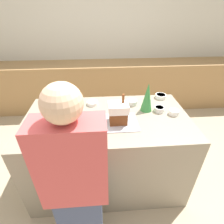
{
  "coord_description": "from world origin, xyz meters",
  "views": [
    {
      "loc": [
        -0.06,
        -1.5,
        1.95
      ],
      "look_at": [
        0.05,
        0.0,
        1.01
      ],
      "focal_mm": 28.0,
      "sensor_mm": 36.0,
      "label": 1
    }
  ],
  "objects_px": {
    "candy_bowl_front_corner": "(132,102)",
    "baking_tray": "(118,122)",
    "decorative_tree": "(147,97)",
    "person": "(77,189)",
    "candy_bowl_behind_tray": "(93,103)",
    "candy_bowl_near_tray_left": "(62,104)",
    "candy_bowl_center_rear": "(161,96)",
    "candy_bowl_far_left": "(174,112)",
    "candy_bowl_near_tray_right": "(159,109)",
    "gingerbread_house": "(118,113)",
    "candy_bowl_beside_tree": "(72,111)"
  },
  "relations": [
    {
      "from": "decorative_tree",
      "to": "candy_bowl_behind_tray",
      "type": "height_order",
      "value": "decorative_tree"
    },
    {
      "from": "decorative_tree",
      "to": "candy_bowl_center_rear",
      "type": "distance_m",
      "value": 0.39
    },
    {
      "from": "candy_bowl_behind_tray",
      "to": "candy_bowl_front_corner",
      "type": "bearing_deg",
      "value": -3.75
    },
    {
      "from": "candy_bowl_center_rear",
      "to": "candy_bowl_far_left",
      "type": "bearing_deg",
      "value": -86.5
    },
    {
      "from": "gingerbread_house",
      "to": "decorative_tree",
      "type": "relative_size",
      "value": 0.9
    },
    {
      "from": "baking_tray",
      "to": "candy_bowl_front_corner",
      "type": "height_order",
      "value": "candy_bowl_front_corner"
    },
    {
      "from": "candy_bowl_near_tray_right",
      "to": "candy_bowl_far_left",
      "type": "bearing_deg",
      "value": -27.41
    },
    {
      "from": "candy_bowl_far_left",
      "to": "candy_bowl_beside_tree",
      "type": "relative_size",
      "value": 0.88
    },
    {
      "from": "baking_tray",
      "to": "candy_bowl_near_tray_left",
      "type": "height_order",
      "value": "candy_bowl_near_tray_left"
    },
    {
      "from": "decorative_tree",
      "to": "person",
      "type": "height_order",
      "value": "person"
    },
    {
      "from": "decorative_tree",
      "to": "candy_bowl_far_left",
      "type": "distance_m",
      "value": 0.32
    },
    {
      "from": "candy_bowl_front_corner",
      "to": "candy_bowl_near_tray_right",
      "type": "bearing_deg",
      "value": -33.39
    },
    {
      "from": "candy_bowl_far_left",
      "to": "baking_tray",
      "type": "bearing_deg",
      "value": -170.01
    },
    {
      "from": "candy_bowl_behind_tray",
      "to": "candy_bowl_beside_tree",
      "type": "distance_m",
      "value": 0.28
    },
    {
      "from": "decorative_tree",
      "to": "candy_bowl_beside_tree",
      "type": "bearing_deg",
      "value": -179.31
    },
    {
      "from": "decorative_tree",
      "to": "person",
      "type": "xyz_separation_m",
      "value": [
        -0.68,
        -0.85,
        -0.26
      ]
    },
    {
      "from": "decorative_tree",
      "to": "candy_bowl_front_corner",
      "type": "relative_size",
      "value": 2.69
    },
    {
      "from": "candy_bowl_far_left",
      "to": "person",
      "type": "xyz_separation_m",
      "value": [
        -0.96,
        -0.74,
        -0.13
      ]
    },
    {
      "from": "candy_bowl_front_corner",
      "to": "candy_bowl_center_rear",
      "type": "bearing_deg",
      "value": 18.74
    },
    {
      "from": "gingerbread_house",
      "to": "candy_bowl_near_tray_left",
      "type": "relative_size",
      "value": 2.65
    },
    {
      "from": "gingerbread_house",
      "to": "candy_bowl_behind_tray",
      "type": "relative_size",
      "value": 2.3
    },
    {
      "from": "candy_bowl_behind_tray",
      "to": "person",
      "type": "bearing_deg",
      "value": -95.4
    },
    {
      "from": "candy_bowl_near_tray_left",
      "to": "candy_bowl_beside_tree",
      "type": "relative_size",
      "value": 0.93
    },
    {
      "from": "candy_bowl_far_left",
      "to": "person",
      "type": "height_order",
      "value": "person"
    },
    {
      "from": "gingerbread_house",
      "to": "person",
      "type": "xyz_separation_m",
      "value": [
        -0.35,
        -0.63,
        -0.21
      ]
    },
    {
      "from": "decorative_tree",
      "to": "candy_bowl_front_corner",
      "type": "height_order",
      "value": "decorative_tree"
    },
    {
      "from": "gingerbread_house",
      "to": "candy_bowl_center_rear",
      "type": "distance_m",
      "value": 0.76
    },
    {
      "from": "gingerbread_house",
      "to": "candy_bowl_far_left",
      "type": "bearing_deg",
      "value": 9.98
    },
    {
      "from": "candy_bowl_near_tray_left",
      "to": "person",
      "type": "xyz_separation_m",
      "value": [
        0.25,
        -1.0,
        -0.12
      ]
    },
    {
      "from": "candy_bowl_near_tray_right",
      "to": "candy_bowl_center_rear",
      "type": "distance_m",
      "value": 0.33
    },
    {
      "from": "candy_bowl_front_corner",
      "to": "candy_bowl_behind_tray",
      "type": "relative_size",
      "value": 0.95
    },
    {
      "from": "candy_bowl_front_corner",
      "to": "candy_bowl_behind_tray",
      "type": "distance_m",
      "value": 0.46
    },
    {
      "from": "baking_tray",
      "to": "candy_bowl_behind_tray",
      "type": "height_order",
      "value": "candy_bowl_behind_tray"
    },
    {
      "from": "candy_bowl_front_corner",
      "to": "candy_bowl_near_tray_right",
      "type": "height_order",
      "value": "candy_bowl_front_corner"
    },
    {
      "from": "candy_bowl_beside_tree",
      "to": "candy_bowl_near_tray_left",
      "type": "bearing_deg",
      "value": 128.96
    },
    {
      "from": "gingerbread_house",
      "to": "person",
      "type": "height_order",
      "value": "person"
    },
    {
      "from": "baking_tray",
      "to": "candy_bowl_behind_tray",
      "type": "bearing_deg",
      "value": 123.78
    },
    {
      "from": "baking_tray",
      "to": "candy_bowl_near_tray_left",
      "type": "relative_size",
      "value": 3.52
    },
    {
      "from": "candy_bowl_near_tray_left",
      "to": "candy_bowl_near_tray_right",
      "type": "height_order",
      "value": "candy_bowl_near_tray_right"
    },
    {
      "from": "candy_bowl_behind_tray",
      "to": "candy_bowl_near_tray_left",
      "type": "relative_size",
      "value": 1.15
    },
    {
      "from": "candy_bowl_front_corner",
      "to": "baking_tray",
      "type": "bearing_deg",
      "value": -119.29
    },
    {
      "from": "baking_tray",
      "to": "person",
      "type": "relative_size",
      "value": 0.23
    },
    {
      "from": "baking_tray",
      "to": "person",
      "type": "bearing_deg",
      "value": -119.17
    },
    {
      "from": "baking_tray",
      "to": "person",
      "type": "distance_m",
      "value": 0.73
    },
    {
      "from": "candy_bowl_behind_tray",
      "to": "candy_bowl_near_tray_right",
      "type": "height_order",
      "value": "candy_bowl_near_tray_right"
    },
    {
      "from": "candy_bowl_front_corner",
      "to": "candy_bowl_center_rear",
      "type": "relative_size",
      "value": 0.9
    },
    {
      "from": "candy_bowl_near_tray_right",
      "to": "candy_bowl_near_tray_left",
      "type": "bearing_deg",
      "value": 170.03
    },
    {
      "from": "candy_bowl_behind_tray",
      "to": "person",
      "type": "height_order",
      "value": "person"
    },
    {
      "from": "candy_bowl_far_left",
      "to": "gingerbread_house",
      "type": "bearing_deg",
      "value": -170.02
    },
    {
      "from": "candy_bowl_behind_tray",
      "to": "person",
      "type": "relative_size",
      "value": 0.08
    }
  ]
}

